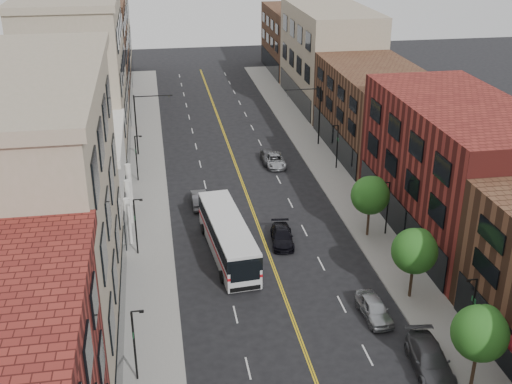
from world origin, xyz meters
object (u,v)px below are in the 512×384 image
car_lane_b (275,160)px  car_lane_c (268,157)px  city_bus (228,235)px  car_parked_far (374,308)px  car_lane_behind (200,199)px  car_lane_a (282,236)px  car_parked_mid (430,360)px

car_lane_b → car_lane_c: (-0.56, 1.26, 0.00)m
city_bus → car_parked_far: city_bus is taller
car_lane_behind → car_lane_a: (6.49, -8.91, -0.05)m
car_lane_a → car_parked_mid: bearing=-65.6°
car_lane_behind → car_lane_a: bearing=125.7°
car_parked_mid → car_lane_a: 18.97m
car_parked_mid → car_parked_far: bearing=110.7°
car_lane_a → car_lane_b: (2.87, 18.13, -0.01)m
car_lane_a → car_lane_behind: bearing=132.3°
car_lane_behind → car_lane_b: size_ratio=0.93×
car_parked_far → car_lane_a: size_ratio=0.95×
car_parked_mid → car_parked_far: car_parked_mid is taller
car_lane_b → city_bus: bearing=-109.9°
car_lane_c → car_lane_behind: bearing=-129.0°
city_bus → car_parked_far: (9.23, -10.73, -1.14)m
car_parked_mid → car_lane_c: car_parked_mid is taller
car_parked_far → car_lane_c: 31.40m
car_parked_far → car_lane_behind: size_ratio=1.00×
car_lane_behind → car_lane_c: bearing=-130.3°
city_bus → car_lane_c: bearing=65.6°
city_bus → car_lane_behind: bearing=93.6°
car_lane_a → city_bus: bearing=-159.8°
city_bus → car_lane_behind: size_ratio=2.94×
car_parked_mid → car_lane_behind: bearing=120.6°
car_lane_c → car_lane_a: bearing=-95.8°
car_lane_behind → car_lane_c: size_ratio=1.13×
city_bus → car_parked_far: bearing=-54.3°
car_parked_mid → city_bus: bearing=128.7°
car_lane_b → car_lane_behind: bearing=-133.3°
car_parked_mid → car_parked_far: 6.28m
city_bus → car_lane_behind: city_bus is taller
car_lane_behind → car_lane_b: bearing=-135.8°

